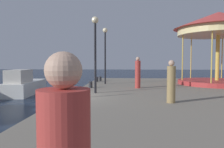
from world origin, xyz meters
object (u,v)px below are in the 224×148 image
object	(u,v)px
lamp_post_mid_promenade	(95,41)
bollard_center	(97,79)
carousel	(218,31)
motorboat_white	(24,85)
bollard_north	(100,79)
lamp_post_far_end	(105,46)
bollard_south	(91,85)
person_far_corner	(138,73)
person_near_carousel	(171,83)

from	to	relation	value
lamp_post_mid_promenade	bollard_center	world-z (taller)	lamp_post_mid_promenade
lamp_post_mid_promenade	carousel	bearing A→B (deg)	30.90
motorboat_white	bollard_north	xyz separation A→B (m)	(5.46, 2.62, 0.30)
lamp_post_far_end	bollard_south	xyz separation A→B (m)	(-0.70, -2.44, -2.66)
bollard_north	bollard_center	size ratio (longest dim) A/B	1.00
carousel	bollard_center	world-z (taller)	carousel
motorboat_white	person_far_corner	distance (m)	8.76
motorboat_white	lamp_post_mid_promenade	distance (m)	8.07
bollard_center	person_far_corner	xyz separation A→B (m)	(3.16, -4.10, 0.73)
lamp_post_mid_promenade	person_near_carousel	distance (m)	4.65
person_far_corner	bollard_north	bearing A→B (deg)	121.83
bollard_north	person_far_corner	bearing A→B (deg)	-58.17
lamp_post_far_end	bollard_north	bearing A→B (deg)	105.93
carousel	bollard_center	distance (m)	9.92
motorboat_white	bollard_south	distance (m)	5.87
lamp_post_mid_promenade	person_far_corner	distance (m)	3.77
carousel	bollard_north	size ratio (longest dim) A/B	15.78
bollard_south	person_far_corner	world-z (taller)	person_far_corner
bollard_north	person_near_carousel	distance (m)	10.39
bollard_south	lamp_post_far_end	bearing A→B (deg)	73.99
bollard_north	person_near_carousel	size ratio (longest dim) A/B	0.23
carousel	lamp_post_far_end	world-z (taller)	carousel
bollard_north	bollard_south	xyz separation A→B (m)	(-0.03, -4.80, 0.00)
carousel	lamp_post_mid_promenade	world-z (taller)	carousel
lamp_post_mid_promenade	bollard_center	bearing A→B (deg)	97.21
lamp_post_mid_promenade	lamp_post_far_end	distance (m)	4.73
person_far_corner	lamp_post_far_end	bearing A→B (deg)	133.45
bollard_north	bollard_south	world-z (taller)	same
lamp_post_mid_promenade	bollard_center	distance (m)	6.94
carousel	person_near_carousel	size ratio (longest dim) A/B	3.67
carousel	lamp_post_far_end	xyz separation A→B (m)	(-8.22, -0.23, -1.04)
lamp_post_mid_promenade	lamp_post_far_end	xyz separation A→B (m)	(0.05, 4.73, 0.10)
lamp_post_far_end	bollard_south	distance (m)	3.67
motorboat_white	lamp_post_mid_promenade	world-z (taller)	lamp_post_mid_promenade
bollard_south	person_far_corner	size ratio (longest dim) A/B	0.20
lamp_post_far_end	bollard_center	distance (m)	3.26
motorboat_white	carousel	distance (m)	14.91
carousel	bollard_south	size ratio (longest dim) A/B	15.78
lamp_post_mid_promenade	bollard_north	world-z (taller)	lamp_post_mid_promenade
lamp_post_mid_promenade	person_far_corner	bearing A→B (deg)	44.47
motorboat_white	bollard_south	size ratio (longest dim) A/B	13.17
lamp_post_mid_promenade	bollard_center	size ratio (longest dim) A/B	10.00
lamp_post_mid_promenade	bollard_south	xyz separation A→B (m)	(-0.65, 2.29, -2.56)
bollard_south	person_near_carousel	world-z (taller)	person_near_carousel
motorboat_white	bollard_center	distance (m)	5.62
bollard_center	person_near_carousel	bearing A→B (deg)	-64.43
motorboat_white	bollard_center	xyz separation A→B (m)	(5.27, 1.93, 0.30)
motorboat_white	bollard_center	size ratio (longest dim) A/B	13.17
lamp_post_far_end	person_far_corner	world-z (taller)	lamp_post_far_end
lamp_post_far_end	motorboat_white	bearing A→B (deg)	-177.60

